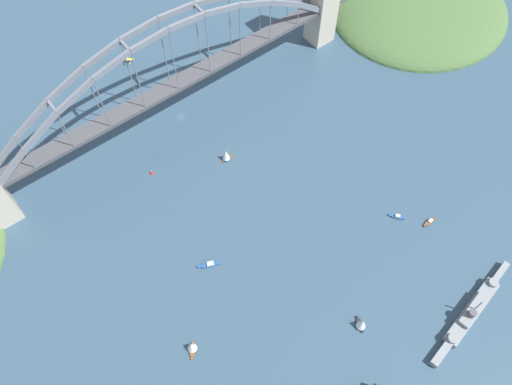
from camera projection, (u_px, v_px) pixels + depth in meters
name	position (u px, v px, depth m)	size (l,w,h in m)	color
ground_plane	(181.00, 117.00, 325.75)	(1400.00, 1400.00, 0.00)	#334C60
harbor_arch_bridge	(174.00, 81.00, 298.49)	(298.91, 15.47, 75.11)	#BCB29E
headland_west_shore	(418.00, 8.00, 380.93)	(135.83, 126.42, 27.08)	#476638
naval_cruiser	(471.00, 312.00, 255.38)	(70.84, 14.80, 16.81)	gray
seaplane_taxiing_near_bridge	(127.00, 60.00, 349.65)	(8.32, 8.26, 4.89)	#B7B7B2
small_boat_0	(209.00, 264.00, 271.48)	(11.88, 6.85, 1.87)	#234C8C
small_boat_1	(397.00, 216.00, 286.59)	(6.20, 7.81, 2.22)	#234C8C
small_boat_2	(362.00, 324.00, 250.98)	(6.20, 8.41, 9.24)	black
small_boat_3	(192.00, 347.00, 245.42)	(7.09, 7.94, 8.47)	brown
small_boat_4	(226.00, 155.00, 304.40)	(8.07, 4.52, 9.60)	brown
small_boat_5	(429.00, 222.00, 284.80)	(8.54, 2.18, 2.21)	brown
channel_marker_buoy	(151.00, 172.00, 301.85)	(2.20, 2.20, 2.75)	red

